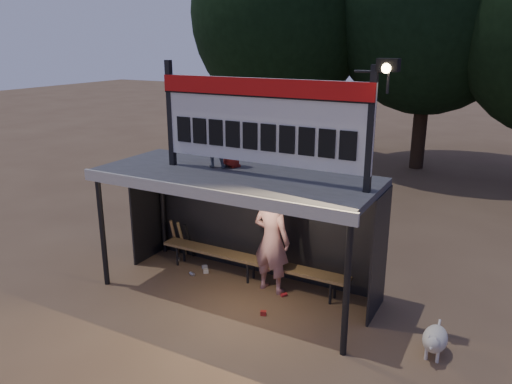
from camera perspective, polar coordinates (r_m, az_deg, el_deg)
ground at (r=9.60m, az=-2.23°, el=-11.37°), size 80.00×80.00×0.00m
player at (r=9.24m, az=1.80°, el=-5.52°), size 0.79×0.57×2.04m
child_a at (r=9.13m, az=-4.64°, el=5.84°), size 0.55×0.48×0.96m
child_b at (r=9.12m, az=-2.80°, el=5.85°), size 0.56×0.49×0.96m
dugout_shelter at (r=9.07m, az=-1.58°, el=-0.40°), size 5.10×2.08×2.32m
scoreboard_assembly at (r=8.26m, az=0.84°, el=8.41°), size 4.10×0.27×1.99m
bench at (r=9.83m, az=-0.62°, el=-7.82°), size 4.00×0.35×0.48m
tree_left at (r=19.19m, az=2.75°, el=19.78°), size 6.46×6.46×9.27m
dog at (r=8.19m, az=19.75°, el=-15.59°), size 0.36×0.81×0.49m
bats at (r=10.98m, az=-8.49°, el=-5.30°), size 0.47×0.33×0.84m
litter at (r=10.03m, az=-4.26°, el=-9.85°), size 2.79×1.21×0.08m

